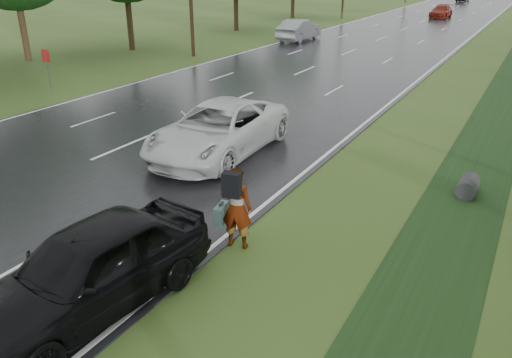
{
  "coord_description": "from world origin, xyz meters",
  "views": [
    {
      "loc": [
        12.64,
        -4.44,
        6.2
      ],
      "look_at": [
        7.1,
        5.34,
        1.3
      ],
      "focal_mm": 35.0,
      "sensor_mm": 36.0,
      "label": 1
    }
  ],
  "objects": [
    {
      "name": "edge_stripe_west",
      "position": [
        -6.75,
        45.0,
        0.04
      ],
      "size": [
        0.12,
        180.0,
        0.01
      ],
      "primitive_type": "cube",
      "color": "silver",
      "rests_on": "road"
    },
    {
      "name": "drainage_ditch",
      "position": [
        11.5,
        18.71,
        0.04
      ],
      "size": [
        2.2,
        120.0,
        0.56
      ],
      "color": "black",
      "rests_on": "ground"
    },
    {
      "name": "silver_sedan",
      "position": [
        -5.8,
        35.57,
        0.92
      ],
      "size": [
        1.88,
        5.34,
        1.76
      ],
      "primitive_type": "imported",
      "rotation": [
        0.0,
        0.0,
        3.14
      ],
      "color": "gray",
      "rests_on": "road"
    },
    {
      "name": "center_line",
      "position": [
        0.0,
        45.0,
        0.04
      ],
      "size": [
        0.12,
        180.0,
        0.01
      ],
      "primitive_type": "cube",
      "color": "silver",
      "rests_on": "road"
    },
    {
      "name": "dark_sedan",
      "position": [
        6.0,
        0.92,
        0.91
      ],
      "size": [
        2.64,
        5.29,
        1.73
      ],
      "primitive_type": "imported",
      "rotation": [
        0.0,
        0.0,
        -0.12
      ],
      "color": "black",
      "rests_on": "road"
    },
    {
      "name": "edge_stripe_east",
      "position": [
        6.75,
        45.0,
        0.04
      ],
      "size": [
        0.12,
        180.0,
        0.01
      ],
      "primitive_type": "cube",
      "color": "silver",
      "rests_on": "road"
    },
    {
      "name": "road",
      "position": [
        0.0,
        45.0,
        0.02
      ],
      "size": [
        14.0,
        180.0,
        0.04
      ],
      "primitive_type": "cube",
      "color": "black",
      "rests_on": "ground"
    },
    {
      "name": "far_car_red",
      "position": [
        1.0,
        61.37,
        0.76
      ],
      "size": [
        2.11,
        4.99,
        1.44
      ],
      "primitive_type": "imported",
      "rotation": [
        0.0,
        0.0,
        -0.02
      ],
      "color": "maroon",
      "rests_on": "road"
    },
    {
      "name": "pedestrian",
      "position": [
        7.18,
        4.24,
        1.04
      ],
      "size": [
        1.0,
        0.76,
        2.01
      ],
      "rotation": [
        0.0,
        0.0,
        3.35
      ],
      "color": "#A5998C",
      "rests_on": "ground"
    },
    {
      "name": "white_pickup",
      "position": [
        3.41,
        9.23,
        0.91
      ],
      "size": [
        3.18,
        6.42,
        1.75
      ],
      "primitive_type": "imported",
      "rotation": [
        0.0,
        0.0,
        0.04
      ],
      "color": "silver",
      "rests_on": "road"
    },
    {
      "name": "road_sign",
      "position": [
        -8.5,
        12.0,
        1.64
      ],
      "size": [
        0.5,
        0.06,
        2.3
      ],
      "color": "slate",
      "rests_on": "ground"
    }
  ]
}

